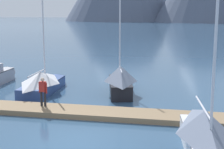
% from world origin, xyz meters
% --- Properties ---
extents(ground_plane, '(700.00, 700.00, 0.00)m').
position_xyz_m(ground_plane, '(0.00, 0.00, 0.00)').
color(ground_plane, '#2D4C6B').
extents(dock, '(26.79, 4.13, 0.30)m').
position_xyz_m(dock, '(0.00, 4.00, 0.15)').
color(dock, '#846B4C').
rests_on(dock, ground).
extents(sailboat_second_berth, '(2.59, 6.93, 6.78)m').
position_xyz_m(sailboat_second_berth, '(-5.86, 8.39, 0.74)').
color(sailboat_second_berth, navy).
rests_on(sailboat_second_berth, ground).
extents(sailboat_mid_dock_port, '(3.03, 5.80, 6.88)m').
position_xyz_m(sailboat_mid_dock_port, '(-0.38, 9.45, 0.98)').
color(sailboat_mid_dock_port, black).
rests_on(sailboat_mid_dock_port, ground).
extents(sailboat_mid_dock_starboard, '(2.59, 7.22, 7.33)m').
position_xyz_m(sailboat_mid_dock_starboard, '(5.62, -0.66, 0.94)').
color(sailboat_mid_dock_starboard, silver).
rests_on(sailboat_mid_dock_starboard, ground).
extents(person_on_dock, '(0.58, 0.29, 1.69)m').
position_xyz_m(person_on_dock, '(-3.61, 3.99, 1.26)').
color(person_on_dock, '#232328').
rests_on(person_on_dock, dock).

